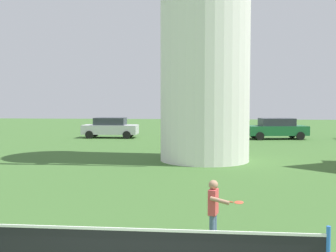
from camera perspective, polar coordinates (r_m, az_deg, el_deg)
The scene contains 5 objects.
tennis_net at distance 6.05m, azimuth -1.87°, elevation -17.13°, with size 4.88×0.06×1.10m.
player_far at distance 8.19m, azimuth 6.59°, elevation -11.38°, with size 0.71×0.65×1.26m.
parked_car_silver at distance 31.42m, azimuth -8.18°, elevation -0.19°, with size 4.24×1.94×1.56m.
parked_car_cream at distance 31.10m, azimuth 3.81°, elevation -0.21°, with size 4.10×2.22×1.56m.
parked_car_green at distance 31.12m, azimuth 15.15°, elevation -0.31°, with size 4.62×2.39×1.56m.
Camera 1 is at (0.89, -3.94, 2.81)m, focal length 42.98 mm.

